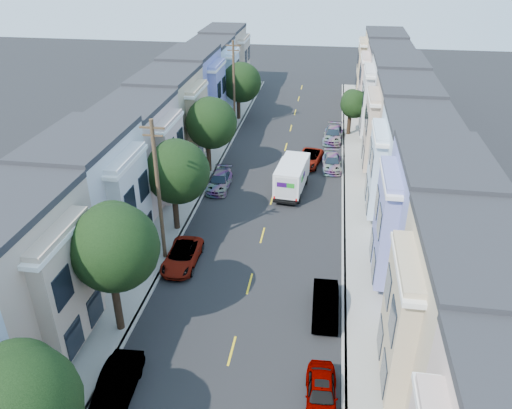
{
  "coord_description": "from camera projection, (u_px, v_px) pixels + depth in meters",
  "views": [
    {
      "loc": [
        4.32,
        -25.62,
        19.92
      ],
      "look_at": [
        -0.61,
        6.76,
        2.2
      ],
      "focal_mm": 35.0,
      "sensor_mm": 36.0,
      "label": 1
    }
  ],
  "objects": [
    {
      "name": "utility_pole_far",
      "position": [
        234.0,
        87.0,
        55.05
      ],
      "size": [
        1.6,
        0.26,
        10.0
      ],
      "color": "#42301E",
      "rests_on": "ground"
    },
    {
      "name": "utility_pole_near",
      "position": [
        159.0,
        193.0,
        32.45
      ],
      "size": [
        1.6,
        0.26,
        10.0
      ],
      "color": "#42301E",
      "rests_on": "ground"
    },
    {
      "name": "tree_b",
      "position": [
        113.0,
        248.0,
        25.91
      ],
      "size": [
        4.7,
        4.7,
        7.98
      ],
      "color": "black",
      "rests_on": "ground"
    },
    {
      "name": "parked_left_d",
      "position": [
        219.0,
        181.0,
        44.3
      ],
      "size": [
        1.98,
        4.49,
        1.33
      ],
      "primitive_type": "imported",
      "rotation": [
        0.0,
        0.0,
        0.03
      ],
      "color": "#501A04",
      "rests_on": "ground"
    },
    {
      "name": "sidewalk_right",
      "position": [
        358.0,
        188.0,
        44.36
      ],
      "size": [
        2.6,
        70.0,
        0.15
      ],
      "primitive_type": "cube",
      "color": "gray",
      "rests_on": "ground"
    },
    {
      "name": "townhouse_row_left",
      "position": [
        158.0,
        176.0,
        46.84
      ],
      "size": [
        5.0,
        70.0,
        8.5
      ],
      "primitive_type": "cube",
      "color": "silver",
      "rests_on": "ground"
    },
    {
      "name": "parked_right_a",
      "position": [
        321.0,
        393.0,
        23.82
      ],
      "size": [
        1.68,
        4.02,
        1.28
      ],
      "primitive_type": "imported",
      "rotation": [
        0.0,
        0.0,
        0.04
      ],
      "color": "#3D4046",
      "rests_on": "ground"
    },
    {
      "name": "tree_d",
      "position": [
        210.0,
        123.0,
        45.28
      ],
      "size": [
        4.7,
        4.7,
        7.24
      ],
      "color": "black",
      "rests_on": "ground"
    },
    {
      "name": "sidewalk_left",
      "position": [
        198.0,
        178.0,
        46.3
      ],
      "size": [
        2.6,
        70.0,
        0.15
      ],
      "primitive_type": "cube",
      "color": "gray",
      "rests_on": "ground"
    },
    {
      "name": "parked_left_c",
      "position": [
        182.0,
        256.0,
        33.97
      ],
      "size": [
        2.15,
        4.61,
        1.28
      ],
      "primitive_type": "imported",
      "rotation": [
        0.0,
        0.0,
        0.01
      ],
      "color": "silver",
      "rests_on": "ground"
    },
    {
      "name": "parked_right_b",
      "position": [
        325.0,
        305.0,
        29.44
      ],
      "size": [
        1.59,
        4.26,
        1.41
      ],
      "primitive_type": "imported",
      "rotation": [
        0.0,
        0.0,
        0.02
      ],
      "color": "white",
      "rests_on": "ground"
    },
    {
      "name": "road_slab",
      "position": [
        276.0,
        184.0,
        45.36
      ],
      "size": [
        12.0,
        70.0,
        0.02
      ],
      "primitive_type": "cube",
      "color": "black",
      "rests_on": "ground"
    },
    {
      "name": "townhouse_row_right",
      "position": [
        402.0,
        192.0,
        43.89
      ],
      "size": [
        5.0,
        70.0,
        8.5
      ],
      "primitive_type": "cube",
      "color": "silver",
      "rests_on": "ground"
    },
    {
      "name": "centerline",
      "position": [
        276.0,
        184.0,
        45.37
      ],
      "size": [
        0.12,
        70.0,
        0.01
      ],
      "primitive_type": "cube",
      "color": "gold",
      "rests_on": "ground"
    },
    {
      "name": "curb_left",
      "position": [
        211.0,
        179.0,
        46.13
      ],
      "size": [
        0.3,
        70.0,
        0.15
      ],
      "primitive_type": "cube",
      "color": "gray",
      "rests_on": "ground"
    },
    {
      "name": "tree_e",
      "position": [
        241.0,
        83.0,
        58.93
      ],
      "size": [
        4.7,
        4.7,
        6.95
      ],
      "color": "black",
      "rests_on": "ground"
    },
    {
      "name": "tree_c",
      "position": [
        176.0,
        172.0,
        36.0
      ],
      "size": [
        4.7,
        4.7,
        7.21
      ],
      "color": "black",
      "rests_on": "ground"
    },
    {
      "name": "curb_right",
      "position": [
        343.0,
        187.0,
        44.53
      ],
      "size": [
        0.3,
        70.0,
        0.15
      ],
      "primitive_type": "cube",
      "color": "gray",
      "rests_on": "ground"
    },
    {
      "name": "parked_right_d",
      "position": [
        333.0,
        134.0,
        54.61
      ],
      "size": [
        2.25,
        4.78,
        1.4
      ],
      "primitive_type": "imported",
      "rotation": [
        0.0,
        0.0,
        -0.06
      ],
      "color": "#0D1B34",
      "rests_on": "ground"
    },
    {
      "name": "parked_left_b",
      "position": [
        116.0,
        387.0,
        24.05
      ],
      "size": [
        1.79,
        4.43,
        1.45
      ],
      "primitive_type": "imported",
      "rotation": [
        0.0,
        0.0,
        0.06
      ],
      "color": "black",
      "rests_on": "ground"
    },
    {
      "name": "tree_far_r",
      "position": [
        354.0,
        104.0,
        54.69
      ],
      "size": [
        3.1,
        3.1,
        5.15
      ],
      "color": "black",
      "rests_on": "ground"
    },
    {
      "name": "parked_right_c",
      "position": [
        332.0,
        162.0,
        48.05
      ],
      "size": [
        1.96,
        4.29,
        1.26
      ],
      "primitive_type": "imported",
      "rotation": [
        0.0,
        0.0,
        0.05
      ],
      "color": "black",
      "rests_on": "ground"
    },
    {
      "name": "lead_sedan",
      "position": [
        309.0,
        159.0,
        48.83
      ],
      "size": [
        2.91,
        4.95,
        1.29
      ],
      "primitive_type": "imported",
      "rotation": [
        0.0,
        0.0,
        -0.17
      ],
      "color": "black",
      "rests_on": "ground"
    },
    {
      "name": "fedex_truck",
      "position": [
        292.0,
        175.0,
        43.26
      ],
      "size": [
        2.24,
        5.81,
        2.79
      ],
      "rotation": [
        0.0,
        0.0,
        -0.1
      ],
      "color": "silver",
      "rests_on": "ground"
    },
    {
      "name": "tree_a",
      "position": [
        16.0,
        409.0,
        18.29
      ],
      "size": [
        4.7,
        4.7,
        6.98
      ],
      "color": "black",
      "rests_on": "ground"
    },
    {
      "name": "ground",
      "position": [
        250.0,
        284.0,
        32.33
      ],
      "size": [
        160.0,
        160.0,
        0.0
      ],
      "primitive_type": "plane",
      "color": "black",
      "rests_on": "ground"
    }
  ]
}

